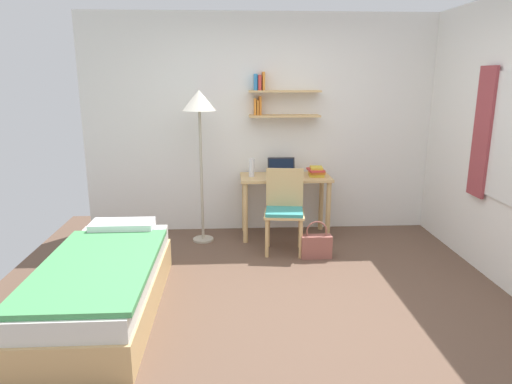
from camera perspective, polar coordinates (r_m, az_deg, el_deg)
The scene contains 10 objects.
ground_plane at distance 4.00m, azimuth 3.66°, elevation -13.68°, with size 5.28×5.28×0.00m, color brown.
wall_back at distance 5.58m, azimuth 1.45°, elevation 8.41°, with size 4.40×0.27×2.60m.
bed at distance 3.95m, azimuth -18.51°, elevation -10.95°, with size 0.85×1.90×0.54m.
desk at distance 5.40m, azimuth 3.67°, elevation 0.50°, with size 1.05×0.52×0.74m.
desk_chair at distance 4.96m, azimuth 3.57°, elevation -1.89°, with size 0.47×0.43×0.90m.
standing_lamp at distance 5.12m, azimuth -7.10°, elevation 10.19°, with size 0.38×0.38×1.73m.
laptop at distance 5.43m, azimuth 3.20°, elevation 2.69°, with size 0.33×0.21×0.20m.
water_bottle at distance 5.31m, azimuth -0.56°, elevation 3.07°, with size 0.06×0.06×0.21m, color silver.
book_stack at distance 5.40m, azimuth 7.55°, elevation 2.55°, with size 0.20×0.24×0.11m.
handbag at distance 4.90m, azimuth 7.54°, elevation -6.64°, with size 0.32×0.13×0.41m.
Camera 1 is at (-0.44, -3.51, 1.87)m, focal length 31.98 mm.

